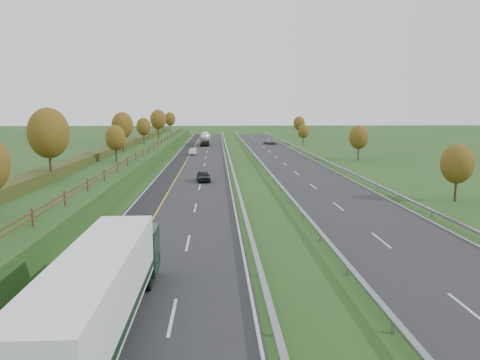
{
  "coord_description": "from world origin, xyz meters",
  "views": [
    {
      "loc": [
        3.33,
        -21.4,
        9.46
      ],
      "look_at": [
        5.76,
        26.51,
        2.2
      ],
      "focal_mm": 35.0,
      "sensor_mm": 36.0,
      "label": 1
    }
  ],
  "objects_px": {
    "car_silver_mid": "(193,152)",
    "car_small_far": "(206,135)",
    "road_tanker": "(205,138)",
    "car_dark_near": "(203,176)",
    "car_oncoming": "(270,141)",
    "box_lorry": "(103,289)"
  },
  "relations": [
    {
      "from": "car_silver_mid",
      "to": "car_dark_near",
      "type": "bearing_deg",
      "value": -80.99
    },
    {
      "from": "road_tanker",
      "to": "car_small_far",
      "type": "bearing_deg",
      "value": 91.0
    },
    {
      "from": "road_tanker",
      "to": "car_oncoming",
      "type": "relative_size",
      "value": 1.94
    },
    {
      "from": "car_small_far",
      "to": "car_oncoming",
      "type": "height_order",
      "value": "car_oncoming"
    },
    {
      "from": "road_tanker",
      "to": "car_oncoming",
      "type": "bearing_deg",
      "value": 10.5
    },
    {
      "from": "car_silver_mid",
      "to": "car_small_far",
      "type": "bearing_deg",
      "value": 92.71
    },
    {
      "from": "car_small_far",
      "to": "road_tanker",
      "type": "bearing_deg",
      "value": -83.3
    },
    {
      "from": "road_tanker",
      "to": "car_dark_near",
      "type": "bearing_deg",
      "value": -88.88
    },
    {
      "from": "car_dark_near",
      "to": "car_small_far",
      "type": "bearing_deg",
      "value": 85.23
    },
    {
      "from": "road_tanker",
      "to": "car_silver_mid",
      "type": "distance_m",
      "value": 26.62
    },
    {
      "from": "road_tanker",
      "to": "car_small_far",
      "type": "distance_m",
      "value": 32.57
    },
    {
      "from": "car_silver_mid",
      "to": "car_oncoming",
      "type": "distance_m",
      "value": 35.72
    },
    {
      "from": "car_dark_near",
      "to": "car_oncoming",
      "type": "relative_size",
      "value": 0.72
    },
    {
      "from": "car_dark_near",
      "to": "car_oncoming",
      "type": "bearing_deg",
      "value": 70.29
    },
    {
      "from": "car_oncoming",
      "to": "car_small_far",
      "type": "bearing_deg",
      "value": -64.49
    },
    {
      "from": "car_silver_mid",
      "to": "car_small_far",
      "type": "height_order",
      "value": "car_small_far"
    },
    {
      "from": "car_dark_near",
      "to": "car_oncoming",
      "type": "height_order",
      "value": "car_oncoming"
    },
    {
      "from": "road_tanker",
      "to": "car_small_far",
      "type": "xyz_separation_m",
      "value": [
        -0.57,
        32.55,
        -1.07
      ]
    },
    {
      "from": "car_dark_near",
      "to": "car_small_far",
      "type": "relative_size",
      "value": 0.8
    },
    {
      "from": "car_silver_mid",
      "to": "box_lorry",
      "type": "bearing_deg",
      "value": -85.69
    },
    {
      "from": "car_small_far",
      "to": "car_oncoming",
      "type": "relative_size",
      "value": 0.9
    },
    {
      "from": "box_lorry",
      "to": "road_tanker",
      "type": "bearing_deg",
      "value": 89.14
    }
  ]
}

